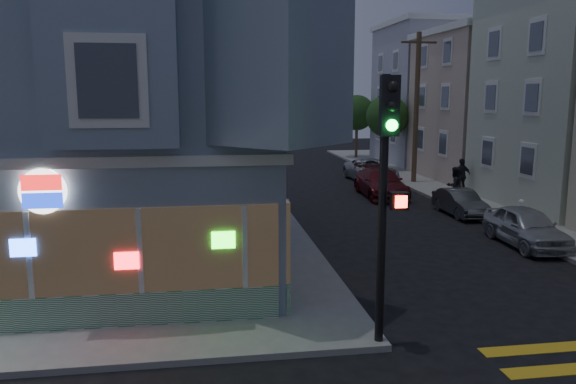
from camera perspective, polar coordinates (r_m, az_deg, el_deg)
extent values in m
cube|color=gray|center=(20.50, -23.37, 9.55)|extent=(14.00, 14.00, 11.00)
cube|color=silver|center=(20.55, -23.06, 4.96)|extent=(14.30, 14.30, 0.25)
cylinder|color=white|center=(13.36, -23.65, 0.08)|extent=(1.00, 0.12, 1.00)
cube|color=#C5B398|center=(39.55, 22.63, 7.92)|extent=(12.00, 8.60, 9.00)
cube|color=#AAA7B8|center=(47.48, 17.02, 9.35)|extent=(12.00, 8.60, 10.50)
cylinder|color=#4C3826|center=(35.32, 12.91, 8.28)|extent=(0.30, 0.30, 9.00)
cube|color=#4C3826|center=(35.44, 13.16, 14.59)|extent=(2.20, 0.12, 0.12)
cylinder|color=#4C3826|center=(41.19, 9.96, 4.53)|extent=(0.24, 0.24, 3.20)
sphere|color=#213F16|center=(41.05, 10.05, 7.59)|extent=(3.00, 3.00, 3.00)
cylinder|color=#4C3826|center=(48.81, 6.96, 5.42)|extent=(0.24, 0.24, 3.20)
sphere|color=#213F16|center=(48.69, 7.02, 8.00)|extent=(3.00, 3.00, 3.00)
imported|color=black|center=(28.81, 16.53, 0.65)|extent=(1.05, 0.92, 1.83)
imported|color=black|center=(31.96, 17.24, 1.57)|extent=(1.19, 0.68, 1.92)
imported|color=#AAADB1|center=(22.29, 23.04, -3.27)|extent=(1.87, 4.28, 1.43)
imported|color=#3B3E40|center=(26.89, 17.09, -1.03)|extent=(1.27, 3.63, 1.19)
imported|color=maroon|center=(30.84, 9.40, 0.91)|extent=(2.26, 5.21, 1.49)
imported|color=#9CA1A6|center=(36.13, 8.41, 2.18)|extent=(2.62, 5.22, 1.42)
cylinder|color=black|center=(12.02, 9.56, -2.08)|extent=(0.18, 0.18, 5.74)
cube|color=black|center=(11.53, 10.27, 8.62)|extent=(0.41, 0.37, 1.21)
sphere|color=black|center=(11.35, 10.64, 10.50)|extent=(0.23, 0.23, 0.23)
sphere|color=black|center=(11.36, 10.58, 8.59)|extent=(0.23, 0.23, 0.23)
sphere|color=#19F23F|center=(11.37, 10.52, 6.68)|extent=(0.23, 0.23, 0.23)
cube|color=black|center=(11.87, 11.23, -0.87)|extent=(0.39, 0.28, 0.37)
cube|color=#FF2614|center=(11.75, 11.43, -0.98)|extent=(0.25, 0.02, 0.25)
cylinder|color=white|center=(26.98, 22.58, -1.65)|extent=(0.24, 0.24, 0.59)
sphere|color=white|center=(26.92, 22.63, -0.94)|extent=(0.25, 0.25, 0.25)
cylinder|color=white|center=(26.97, 22.59, -1.55)|extent=(0.44, 0.12, 0.12)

